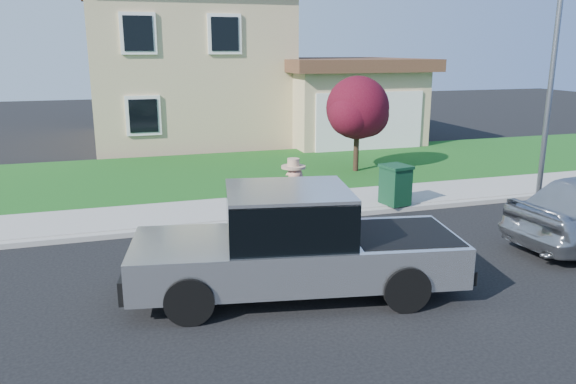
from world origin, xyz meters
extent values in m
plane|color=black|center=(0.00, 0.00, 0.00)|extent=(80.00, 80.00, 0.00)
cube|color=gray|center=(1.00, 2.90, 0.06)|extent=(40.00, 0.20, 0.12)
cube|color=gray|center=(1.00, 4.00, 0.07)|extent=(40.00, 2.00, 0.15)
cube|color=#134414|center=(1.00, 8.50, 0.05)|extent=(40.00, 7.00, 0.10)
cube|color=#C9B580|center=(0.00, 17.00, 3.20)|extent=(8.00, 9.00, 6.40)
cube|color=#C9B580|center=(6.50, 14.00, 1.60)|extent=(5.50, 6.00, 3.20)
cube|color=white|center=(6.50, 10.98, 1.25)|extent=(4.60, 0.12, 2.30)
cube|color=#4C2D1E|center=(6.50, 14.00, 3.40)|extent=(6.20, 6.80, 0.50)
cube|color=white|center=(-2.20, 12.45, 4.60)|extent=(1.30, 0.10, 1.50)
cube|color=white|center=(1.00, 12.45, 4.60)|extent=(1.30, 0.10, 1.50)
cube|color=black|center=(-2.20, 12.45, 1.60)|extent=(1.30, 0.10, 1.50)
cylinder|color=black|center=(-2.39, -1.59, 0.38)|extent=(0.80, 0.41, 0.76)
cylinder|color=black|center=(-2.09, 0.13, 0.38)|extent=(0.80, 0.41, 0.76)
cylinder|color=black|center=(0.94, -2.17, 0.38)|extent=(0.80, 0.41, 0.76)
cylinder|color=black|center=(1.24, -0.45, 0.38)|extent=(0.80, 0.41, 0.76)
cube|color=silver|center=(-0.50, -1.03, 0.66)|extent=(5.67, 2.81, 0.69)
cube|color=black|center=(-0.64, -1.01, 1.38)|extent=(2.27, 2.09, 0.81)
cube|color=silver|center=(-0.64, -1.01, 1.80)|extent=(2.27, 2.09, 0.08)
cube|color=black|center=(1.28, -1.34, 0.98)|extent=(1.97, 1.89, 0.06)
cube|color=black|center=(-3.20, -0.56, 0.52)|extent=(0.42, 1.80, 0.38)
cube|color=black|center=(2.20, -1.50, 0.48)|extent=(0.42, 1.80, 0.24)
cube|color=black|center=(-1.21, 0.14, 1.29)|extent=(0.15, 0.23, 0.17)
imported|color=tan|center=(0.03, 0.80, 0.90)|extent=(0.66, 0.44, 1.79)
cylinder|color=tan|center=(0.03, 0.80, 1.82)|extent=(0.48, 0.48, 0.05)
cylinder|color=tan|center=(0.03, 0.80, 1.89)|extent=(0.24, 0.24, 0.17)
cylinder|color=black|center=(4.33, 7.38, 0.81)|extent=(0.18, 0.18, 1.43)
sphere|color=#4A101C|center=(4.33, 7.38, 2.20)|extent=(2.05, 2.05, 2.05)
sphere|color=#4A101C|center=(4.77, 7.64, 1.93)|extent=(1.52, 1.52, 1.52)
sphere|color=#4A101C|center=(3.97, 7.11, 2.02)|extent=(1.43, 1.43, 1.43)
cube|color=#0E341D|center=(3.53, 3.10, 0.62)|extent=(0.69, 0.76, 0.95)
cube|color=#0E341D|center=(3.53, 3.10, 1.14)|extent=(0.75, 0.83, 0.08)
cylinder|color=slate|center=(7.07, 2.00, 2.81)|extent=(0.13, 0.13, 5.62)
camera|label=1|loc=(-3.27, -9.48, 4.06)|focal=35.00mm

